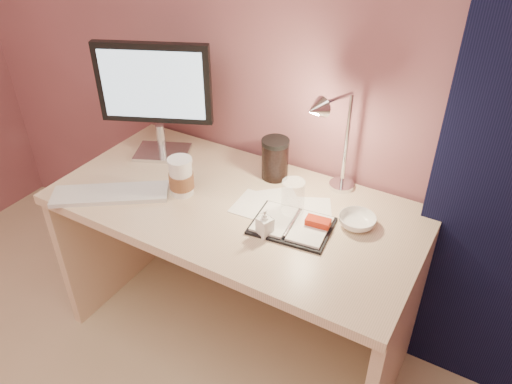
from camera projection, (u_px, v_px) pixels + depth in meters
The scene contains 13 objects.
desk at pixel (246, 238), 2.06m from camera, with size 1.40×0.70×0.73m.
monitor at pixel (155, 91), 2.01m from camera, with size 0.44×0.24×0.49m.
keyboard at pixel (110, 194), 1.91m from camera, with size 0.44×0.13×0.02m, color silver.
planner at pixel (294, 225), 1.75m from camera, with size 0.30×0.24×0.04m.
paper_a at pixel (309, 210), 1.83m from camera, with size 0.16×0.16×0.00m, color white.
paper_b at pixel (258, 206), 1.86m from camera, with size 0.17×0.17×0.00m, color white.
paper_c at pixel (276, 202), 1.88m from camera, with size 0.17×0.17×0.00m, color white.
coffee_cup at pixel (181, 178), 1.89m from camera, with size 0.09×0.09×0.15m.
clear_cup at pixel (293, 199), 1.77m from camera, with size 0.08×0.08×0.14m, color white.
bowl at pixel (357, 221), 1.75m from camera, with size 0.13×0.13×0.04m, color white.
lotion_bottle at pixel (265, 223), 1.69m from camera, with size 0.05×0.05×0.11m, color white.
dark_jar at pixel (275, 161), 1.98m from camera, with size 0.11×0.11×0.15m, color black.
desk_lamp at pixel (349, 141), 1.73m from camera, with size 0.16×0.26×0.42m.
Camera 1 is at (0.83, 0.10, 1.82)m, focal length 35.00 mm.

